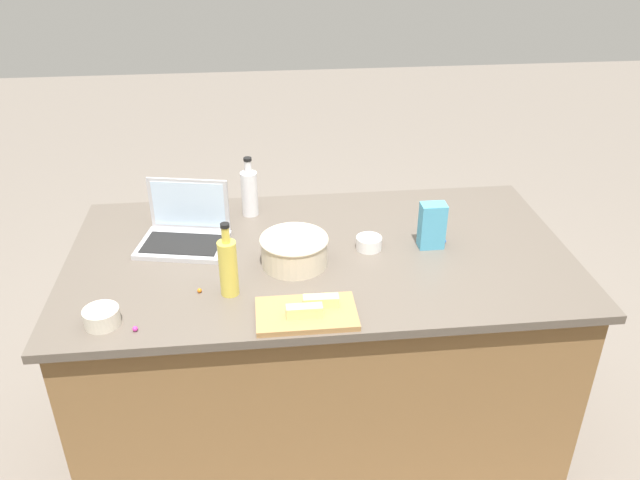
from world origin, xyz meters
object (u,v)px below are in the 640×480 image
object	(u,v)px
cutting_board	(306,314)
ramekin_small	(102,317)
bottle_vinegar	(249,192)
candy_bag	(432,226)
laptop	(185,231)
butter_stick_left	(321,301)
butter_stick_right	(304,311)
bottle_oil	(228,266)
ramekin_medium	(369,243)
mixing_bowl_large	(294,250)

from	to	relation	value
cutting_board	ramekin_small	size ratio (longest dim) A/B	2.87
ramekin_small	bottle_vinegar	bearing A→B (deg)	-123.35
cutting_board	candy_bag	bearing A→B (deg)	-142.07
laptop	butter_stick_left	world-z (taller)	laptop
butter_stick_right	ramekin_small	distance (m)	0.60
bottle_vinegar	bottle_oil	xyz separation A→B (m)	(0.07, 0.56, 0.01)
bottle_vinegar	bottle_oil	world-z (taller)	bottle_oil
ramekin_small	butter_stick_left	bearing A→B (deg)	179.86
laptop	butter_stick_left	bearing A→B (deg)	132.76
bottle_oil	butter_stick_left	world-z (taller)	bottle_oil
ramekin_medium	candy_bag	world-z (taller)	candy_bag
butter_stick_right	ramekin_small	size ratio (longest dim) A/B	1.03
ramekin_small	laptop	bearing A→B (deg)	-113.60
mixing_bowl_large	ramekin_small	size ratio (longest dim) A/B	2.21
mixing_bowl_large	ramekin_small	world-z (taller)	mixing_bowl_large
laptop	ramekin_medium	xyz separation A→B (m)	(-0.66, 0.12, -0.02)
cutting_board	candy_bag	distance (m)	0.62
bottle_oil	ramekin_medium	bearing A→B (deg)	-154.48
mixing_bowl_large	butter_stick_left	xyz separation A→B (m)	(-0.06, 0.29, -0.02)
mixing_bowl_large	candy_bag	distance (m)	0.51
bottle_oil	candy_bag	bearing A→B (deg)	-162.38
mixing_bowl_large	cutting_board	xyz separation A→B (m)	(-0.01, 0.31, -0.05)
laptop	mixing_bowl_large	distance (m)	0.43
cutting_board	butter_stick_right	world-z (taller)	butter_stick_right
ramekin_small	mixing_bowl_large	bearing A→B (deg)	-154.33
mixing_bowl_large	ramekin_medium	xyz separation A→B (m)	(-0.27, -0.08, -0.03)
butter_stick_left	butter_stick_right	bearing A→B (deg)	39.32
ramekin_small	candy_bag	bearing A→B (deg)	-162.08
laptop	candy_bag	xyz separation A→B (m)	(-0.89, 0.13, 0.04)
candy_bag	bottle_vinegar	bearing A→B (deg)	-26.93
cutting_board	mixing_bowl_large	bearing A→B (deg)	-87.43
butter_stick_left	cutting_board	bearing A→B (deg)	25.45
butter_stick_right	bottle_vinegar	bearing A→B (deg)	-78.13
laptop	ramekin_medium	distance (m)	0.67
cutting_board	butter_stick_left	xyz separation A→B (m)	(-0.05, -0.02, 0.03)
butter_stick_left	butter_stick_right	size ratio (longest dim) A/B	1.00
ramekin_small	candy_bag	xyz separation A→B (m)	(-1.10, -0.35, 0.06)
butter_stick_right	ramekin_medium	xyz separation A→B (m)	(-0.27, -0.41, -0.01)
butter_stick_right	candy_bag	bearing A→B (deg)	-140.89
mixing_bowl_large	ramekin_medium	bearing A→B (deg)	-164.71
bottle_vinegar	ramekin_medium	xyz separation A→B (m)	(-0.42, 0.32, -0.07)
butter_stick_right	candy_bag	size ratio (longest dim) A/B	0.65
bottle_vinegar	ramekin_small	bearing A→B (deg)	56.65
laptop	butter_stick_right	world-z (taller)	laptop
mixing_bowl_large	candy_bag	xyz separation A→B (m)	(-0.50, -0.07, 0.03)
mixing_bowl_large	bottle_oil	bearing A→B (deg)	36.23
mixing_bowl_large	candy_bag	world-z (taller)	candy_bag
ramekin_small	ramekin_medium	world-z (taller)	ramekin_small
butter_stick_right	ramekin_medium	distance (m)	0.49
butter_stick_right	candy_bag	distance (m)	0.64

